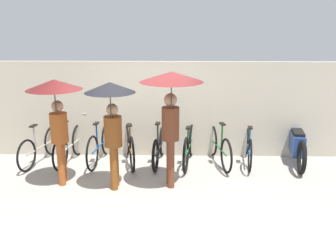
% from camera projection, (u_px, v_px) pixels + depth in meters
% --- Properties ---
extents(ground_plane, '(30.00, 30.00, 0.00)m').
position_uv_depth(ground_plane, '(138.00, 194.00, 6.70)').
color(ground_plane, '#9E998E').
extents(back_wall, '(13.58, 0.12, 2.14)m').
position_uv_depth(back_wall, '(145.00, 109.00, 8.40)').
color(back_wall, '#B2A893').
rests_on(back_wall, ground).
extents(parked_bicycle_0, '(0.51, 1.70, 1.11)m').
position_uv_depth(parked_bicycle_0, '(40.00, 146.00, 8.12)').
color(parked_bicycle_0, black).
rests_on(parked_bicycle_0, ground).
extents(parked_bicycle_1, '(0.44, 1.70, 0.99)m').
position_uv_depth(parked_bicycle_1, '(70.00, 145.00, 8.12)').
color(parked_bicycle_1, black).
rests_on(parked_bicycle_1, ground).
extents(parked_bicycle_2, '(0.44, 1.76, 1.07)m').
position_uv_depth(parked_bicycle_2, '(100.00, 144.00, 8.15)').
color(parked_bicycle_2, black).
rests_on(parked_bicycle_2, ground).
extents(parked_bicycle_3, '(0.56, 1.79, 1.09)m').
position_uv_depth(parked_bicycle_3, '(129.00, 145.00, 8.10)').
color(parked_bicycle_3, black).
rests_on(parked_bicycle_3, ground).
extents(parked_bicycle_4, '(0.44, 1.67, 1.02)m').
position_uv_depth(parked_bicycle_4, '(159.00, 147.00, 8.09)').
color(parked_bicycle_4, black).
rests_on(parked_bicycle_4, ground).
extents(parked_bicycle_5, '(0.47, 1.80, 1.09)m').
position_uv_depth(parked_bicycle_5, '(189.00, 146.00, 8.05)').
color(parked_bicycle_5, black).
rests_on(parked_bicycle_5, ground).
extents(parked_bicycle_6, '(0.49, 1.76, 1.05)m').
position_uv_depth(parked_bicycle_6, '(219.00, 146.00, 8.06)').
color(parked_bicycle_6, black).
rests_on(parked_bicycle_6, ground).
extents(parked_bicycle_7, '(0.44, 1.77, 1.04)m').
position_uv_depth(parked_bicycle_7, '(248.00, 146.00, 8.11)').
color(parked_bicycle_7, black).
rests_on(parked_bicycle_7, ground).
extents(pedestrian_leading, '(0.98, 0.98, 2.01)m').
position_uv_depth(pedestrian_leading, '(56.00, 104.00, 6.64)').
color(pedestrian_leading, '#9E4C1E').
rests_on(pedestrian_leading, ground).
extents(pedestrian_center, '(0.87, 0.87, 1.99)m').
position_uv_depth(pedestrian_center, '(111.00, 109.00, 6.48)').
color(pedestrian_center, brown).
rests_on(pedestrian_center, ground).
extents(pedestrian_trailing, '(1.11, 1.11, 2.16)m').
position_uv_depth(pedestrian_trailing, '(171.00, 96.00, 6.50)').
color(pedestrian_trailing, brown).
rests_on(pedestrian_trailing, ground).
extents(motorcycle, '(0.59, 2.01, 0.92)m').
position_uv_depth(motorcycle, '(297.00, 145.00, 8.11)').
color(motorcycle, black).
rests_on(motorcycle, ground).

